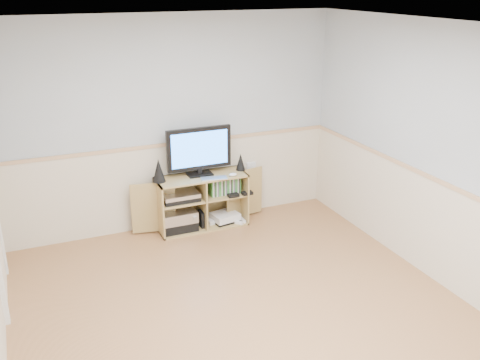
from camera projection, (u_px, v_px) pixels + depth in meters
name	position (u px, v px, depth m)	size (l,w,h in m)	color
room	(239.00, 190.00, 4.35)	(4.04, 4.54, 2.54)	tan
media_cabinet	(200.00, 200.00, 6.46)	(1.68, 0.40, 0.65)	tan
monitor	(199.00, 150.00, 6.23)	(0.78, 0.18, 0.58)	black
speaker_left	(159.00, 170.00, 6.09)	(0.15, 0.15, 0.27)	black
speaker_right	(241.00, 162.00, 6.47)	(0.11, 0.11, 0.21)	black
keyboard	(214.00, 178.00, 6.22)	(0.31, 0.12, 0.01)	silver
mouse	(233.00, 175.00, 6.30)	(0.10, 0.06, 0.04)	white
av_components	(179.00, 214.00, 6.35)	(0.51, 0.32, 0.47)	black
game_consoles	(224.00, 218.00, 6.60)	(0.46, 0.31, 0.11)	white
game_cases	(225.00, 186.00, 6.45)	(0.38, 0.14, 0.19)	#3F8C3F
wall_outlet	(251.00, 167.00, 6.77)	(0.12, 0.03, 0.12)	white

